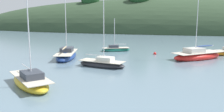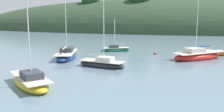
{
  "view_description": "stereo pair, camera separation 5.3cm",
  "coord_description": "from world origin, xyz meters",
  "px_view_note": "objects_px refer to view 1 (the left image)",
  "views": [
    {
      "loc": [
        6.83,
        -6.76,
        5.93
      ],
      "look_at": [
        0.0,
        20.0,
        1.2
      ],
      "focal_mm": 39.31,
      "sensor_mm": 36.0,
      "label": 1
    },
    {
      "loc": [
        6.88,
        -6.75,
        5.93
      ],
      "look_at": [
        0.0,
        20.0,
        1.2
      ],
      "focal_mm": 39.31,
      "sensor_mm": 36.0,
      "label": 2
    }
  ],
  "objects_px": {
    "sailboat_white_near": "(102,64)",
    "sailboat_cream_ketch": "(66,55)",
    "sailboat_orange_cutter": "(197,56)",
    "sailboat_teal_outer": "(116,49)",
    "mooring_buoy_channel": "(155,54)",
    "sailboat_red_portside": "(31,81)"
  },
  "relations": [
    {
      "from": "sailboat_red_portside",
      "to": "sailboat_cream_ketch",
      "type": "relative_size",
      "value": 0.92
    },
    {
      "from": "sailboat_orange_cutter",
      "to": "sailboat_cream_ketch",
      "type": "relative_size",
      "value": 1.3
    },
    {
      "from": "sailboat_cream_ketch",
      "to": "mooring_buoy_channel",
      "type": "relative_size",
      "value": 16.2
    },
    {
      "from": "sailboat_orange_cutter",
      "to": "sailboat_teal_outer",
      "type": "height_order",
      "value": "sailboat_orange_cutter"
    },
    {
      "from": "sailboat_red_portside",
      "to": "mooring_buoy_channel",
      "type": "bearing_deg",
      "value": 65.24
    },
    {
      "from": "sailboat_orange_cutter",
      "to": "sailboat_red_portside",
      "type": "bearing_deg",
      "value": -131.29
    },
    {
      "from": "sailboat_orange_cutter",
      "to": "sailboat_cream_ketch",
      "type": "distance_m",
      "value": 17.57
    },
    {
      "from": "sailboat_white_near",
      "to": "sailboat_cream_ketch",
      "type": "relative_size",
      "value": 0.94
    },
    {
      "from": "sailboat_white_near",
      "to": "sailboat_cream_ketch",
      "type": "bearing_deg",
      "value": 147.65
    },
    {
      "from": "sailboat_red_portside",
      "to": "sailboat_white_near",
      "type": "height_order",
      "value": "sailboat_white_near"
    },
    {
      "from": "sailboat_red_portside",
      "to": "sailboat_white_near",
      "type": "xyz_separation_m",
      "value": [
        3.63,
        8.75,
        -0.04
      ]
    },
    {
      "from": "sailboat_white_near",
      "to": "mooring_buoy_channel",
      "type": "relative_size",
      "value": 15.25
    },
    {
      "from": "sailboat_orange_cutter",
      "to": "sailboat_white_near",
      "type": "distance_m",
      "value": 13.42
    },
    {
      "from": "sailboat_teal_outer",
      "to": "mooring_buoy_channel",
      "type": "height_order",
      "value": "sailboat_teal_outer"
    },
    {
      "from": "sailboat_teal_outer",
      "to": "sailboat_white_near",
      "type": "relative_size",
      "value": 0.66
    },
    {
      "from": "sailboat_red_portside",
      "to": "sailboat_orange_cutter",
      "type": "height_order",
      "value": "sailboat_orange_cutter"
    },
    {
      "from": "sailboat_red_portside",
      "to": "sailboat_cream_ketch",
      "type": "xyz_separation_m",
      "value": [
        -2.6,
        12.7,
        0.04
      ]
    },
    {
      "from": "sailboat_teal_outer",
      "to": "sailboat_cream_ketch",
      "type": "distance_m",
      "value": 9.48
    },
    {
      "from": "mooring_buoy_channel",
      "to": "sailboat_cream_ketch",
      "type": "bearing_deg",
      "value": -150.91
    },
    {
      "from": "sailboat_white_near",
      "to": "sailboat_teal_outer",
      "type": "bearing_deg",
      "value": 96.21
    },
    {
      "from": "mooring_buoy_channel",
      "to": "sailboat_orange_cutter",
      "type": "bearing_deg",
      "value": -23.14
    },
    {
      "from": "sailboat_red_portside",
      "to": "sailboat_orange_cutter",
      "type": "xyz_separation_m",
      "value": [
        14.54,
        16.56,
        0.07
      ]
    }
  ]
}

